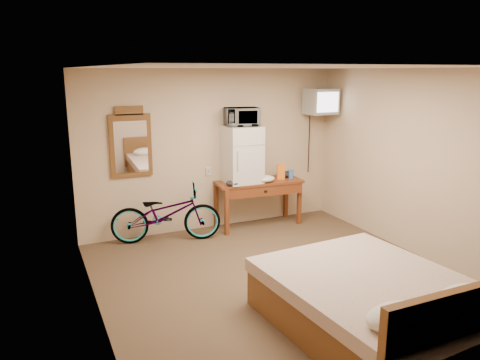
{
  "coord_description": "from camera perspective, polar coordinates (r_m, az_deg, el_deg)",
  "views": [
    {
      "loc": [
        -2.62,
        -4.46,
        2.47
      ],
      "look_at": [
        -0.23,
        0.77,
        1.12
      ],
      "focal_mm": 35.0,
      "sensor_mm": 36.0,
      "label": 1
    }
  ],
  "objects": [
    {
      "name": "mini_fridge",
      "position": [
        7.29,
        0.23,
        3.15
      ],
      "size": [
        0.55,
        0.54,
        0.88
      ],
      "color": "silver",
      "rests_on": "desk"
    },
    {
      "name": "cloth_dark_a",
      "position": [
        7.13,
        -0.79,
        -0.36
      ],
      "size": [
        0.24,
        0.18,
        0.09
      ],
      "primitive_type": "ellipsoid",
      "color": "black",
      "rests_on": "desk"
    },
    {
      "name": "cloth_dark_b",
      "position": [
        7.75,
        5.76,
        0.72
      ],
      "size": [
        0.22,
        0.18,
        0.1
      ],
      "primitive_type": "ellipsoid",
      "color": "black",
      "rests_on": "desk"
    },
    {
      "name": "blue_cup",
      "position": [
        7.68,
        6.24,
        0.77
      ],
      "size": [
        0.08,
        0.08,
        0.15
      ],
      "primitive_type": "cylinder",
      "color": "#3B70C9",
      "rests_on": "desk"
    },
    {
      "name": "microwave",
      "position": [
        7.22,
        0.23,
        7.71
      ],
      "size": [
        0.56,
        0.43,
        0.28
      ],
      "primitive_type": "imported",
      "rotation": [
        0.0,
        0.0,
        -0.18
      ],
      "color": "silver",
      "rests_on": "mini_fridge"
    },
    {
      "name": "bed",
      "position": [
        4.76,
        16.97,
        -14.6
      ],
      "size": [
        1.82,
        2.33,
        0.9
      ],
      "color": "brown",
      "rests_on": "floor"
    },
    {
      "name": "wall_mirror",
      "position": [
        6.94,
        -13.19,
        4.41
      ],
      "size": [
        0.6,
        0.04,
        1.02
      ],
      "color": "brown",
      "rests_on": "room"
    },
    {
      "name": "bicycle",
      "position": [
        6.95,
        -9.0,
        -4.09
      ],
      "size": [
        1.69,
        0.93,
        0.84
      ],
      "primitive_type": "imported",
      "rotation": [
        0.0,
        0.0,
        1.32
      ],
      "color": "black",
      "rests_on": "floor"
    },
    {
      "name": "room",
      "position": [
        5.31,
        5.69,
        -0.1
      ],
      "size": [
        4.6,
        4.64,
        2.5
      ],
      "color": "#453222",
      "rests_on": "ground"
    },
    {
      "name": "cloth_cream",
      "position": [
        7.37,
        2.96,
        0.15
      ],
      "size": [
        0.35,
        0.27,
        0.11
      ],
      "primitive_type": "ellipsoid",
      "color": "white",
      "rests_on": "desk"
    },
    {
      "name": "crt_television",
      "position": [
        7.86,
        9.81,
        9.41
      ],
      "size": [
        0.48,
        0.58,
        0.42
      ],
      "color": "black",
      "rests_on": "room"
    },
    {
      "name": "desk",
      "position": [
        7.48,
        2.37,
        -0.99
      ],
      "size": [
        1.43,
        0.65,
        0.75
      ],
      "color": "maroon",
      "rests_on": "floor"
    },
    {
      "name": "snack_bag",
      "position": [
        7.57,
        5.01,
        1.0
      ],
      "size": [
        0.14,
        0.11,
        0.25
      ],
      "primitive_type": "cube",
      "rotation": [
        0.0,
        0.0,
        -0.34
      ],
      "color": "orange",
      "rests_on": "desk"
    }
  ]
}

